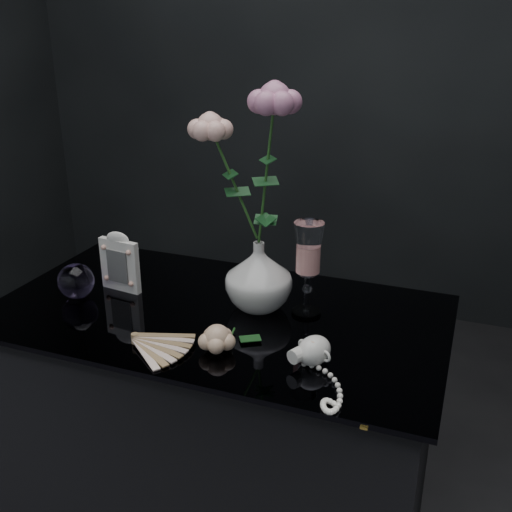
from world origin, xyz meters
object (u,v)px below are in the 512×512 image
at_px(picture_frame, 120,261).
at_px(loose_rose, 217,338).
at_px(wine_glass, 308,269).
at_px(vase, 259,276).
at_px(paperweight, 76,281).
at_px(pearl_jar, 314,349).

xyz_separation_m(picture_frame, loose_rose, (0.35, -0.18, -0.05)).
bearing_deg(wine_glass, vase, -174.38).
bearing_deg(loose_rose, wine_glass, 59.69).
bearing_deg(vase, wine_glass, 5.62).
bearing_deg(loose_rose, paperweight, 164.37).
xyz_separation_m(vase, pearl_jar, (0.19, -0.19, -0.05)).
relative_size(vase, paperweight, 1.86).
height_order(loose_rose, pearl_jar, pearl_jar).
xyz_separation_m(loose_rose, pearl_jar, (0.20, 0.02, 0.00)).
bearing_deg(wine_glass, pearl_jar, -69.69).
height_order(vase, paperweight, vase).
height_order(wine_glass, picture_frame, wine_glass).
bearing_deg(picture_frame, wine_glass, 11.90).
bearing_deg(wine_glass, paperweight, -167.83).
xyz_separation_m(vase, picture_frame, (-0.36, -0.03, -0.00)).
bearing_deg(pearl_jar, vase, 160.57).
xyz_separation_m(wine_glass, paperweight, (-0.55, -0.12, -0.07)).
distance_m(vase, loose_rose, 0.22).
height_order(wine_glass, paperweight, wine_glass).
relative_size(picture_frame, pearl_jar, 0.72).
bearing_deg(paperweight, picture_frame, 45.40).
bearing_deg(paperweight, wine_glass, 12.17).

